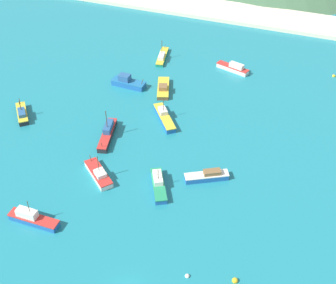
{
  "coord_description": "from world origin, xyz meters",
  "views": [
    {
      "loc": [
        20.06,
        -35.04,
        62.54
      ],
      "look_at": [
        -6.92,
        36.07,
        0.96
      ],
      "focal_mm": 49.3,
      "sensor_mm": 36.0,
      "label": 1
    }
  ],
  "objects_px": {
    "fishing_boat_4": "(99,174)",
    "fishing_boat_13": "(162,57)",
    "fishing_boat_2": "(158,184)",
    "fishing_boat_9": "(128,82)",
    "fishing_boat_11": "(207,176)",
    "buoy_0": "(334,76)",
    "fishing_boat_0": "(22,114)",
    "fishing_boat_8": "(233,68)",
    "fishing_boat_1": "(163,88)",
    "fishing_boat_3": "(108,133)",
    "buoy_2": "(235,281)",
    "fishing_boat_12": "(164,117)",
    "buoy_1": "(187,276)",
    "fishing_boat_5": "(32,218)"
  },
  "relations": [
    {
      "from": "buoy_1",
      "to": "fishing_boat_0",
      "type": "bearing_deg",
      "value": 151.07
    },
    {
      "from": "fishing_boat_2",
      "to": "fishing_boat_9",
      "type": "xyz_separation_m",
      "value": [
        -20.75,
        31.22,
        0.2
      ]
    },
    {
      "from": "fishing_boat_8",
      "to": "fishing_boat_11",
      "type": "relative_size",
      "value": 1.09
    },
    {
      "from": "fishing_boat_1",
      "to": "fishing_boat_11",
      "type": "xyz_separation_m",
      "value": [
        19.66,
        -26.76,
        0.09
      ]
    },
    {
      "from": "fishing_boat_3",
      "to": "fishing_boat_11",
      "type": "height_order",
      "value": "fishing_boat_3"
    },
    {
      "from": "buoy_0",
      "to": "buoy_2",
      "type": "bearing_deg",
      "value": -97.14
    },
    {
      "from": "fishing_boat_0",
      "to": "fishing_boat_9",
      "type": "relative_size",
      "value": 0.87
    },
    {
      "from": "fishing_boat_1",
      "to": "fishing_boat_8",
      "type": "height_order",
      "value": "fishing_boat_8"
    },
    {
      "from": "fishing_boat_11",
      "to": "buoy_0",
      "type": "xyz_separation_m",
      "value": [
        19.6,
        49.02,
        -0.68
      ]
    },
    {
      "from": "fishing_boat_1",
      "to": "fishing_boat_3",
      "type": "xyz_separation_m",
      "value": [
        -4.57,
        -21.67,
        0.26
      ]
    },
    {
      "from": "fishing_boat_4",
      "to": "fishing_boat_9",
      "type": "height_order",
      "value": "fishing_boat_4"
    },
    {
      "from": "fishing_boat_4",
      "to": "fishing_boat_2",
      "type": "bearing_deg",
      "value": 6.79
    },
    {
      "from": "fishing_boat_0",
      "to": "fishing_boat_8",
      "type": "height_order",
      "value": "fishing_boat_0"
    },
    {
      "from": "fishing_boat_3",
      "to": "buoy_0",
      "type": "bearing_deg",
      "value": 45.06
    },
    {
      "from": "fishing_boat_12",
      "to": "buoy_0",
      "type": "relative_size",
      "value": 12.04
    },
    {
      "from": "fishing_boat_9",
      "to": "fishing_boat_11",
      "type": "xyz_separation_m",
      "value": [
        28.87,
        -25.72,
        -0.23
      ]
    },
    {
      "from": "fishing_boat_5",
      "to": "fishing_boat_11",
      "type": "relative_size",
      "value": 1.11
    },
    {
      "from": "fishing_boat_0",
      "to": "fishing_boat_8",
      "type": "distance_m",
      "value": 55.13
    },
    {
      "from": "fishing_boat_4",
      "to": "fishing_boat_13",
      "type": "relative_size",
      "value": 0.81
    },
    {
      "from": "fishing_boat_1",
      "to": "fishing_boat_8",
      "type": "xyz_separation_m",
      "value": [
        13.91,
        15.73,
        0.19
      ]
    },
    {
      "from": "fishing_boat_12",
      "to": "buoy_0",
      "type": "xyz_separation_m",
      "value": [
        34.54,
        33.74,
        -0.69
      ]
    },
    {
      "from": "fishing_boat_3",
      "to": "fishing_boat_12",
      "type": "xyz_separation_m",
      "value": [
        9.29,
        10.18,
        -0.15
      ]
    },
    {
      "from": "fishing_boat_2",
      "to": "buoy_0",
      "type": "relative_size",
      "value": 11.14
    },
    {
      "from": "fishing_boat_8",
      "to": "buoy_2",
      "type": "relative_size",
      "value": 9.59
    },
    {
      "from": "fishing_boat_1",
      "to": "buoy_1",
      "type": "distance_m",
      "value": 54.52
    },
    {
      "from": "fishing_boat_4",
      "to": "fishing_boat_13",
      "type": "xyz_separation_m",
      "value": [
        -5.69,
        48.81,
        -0.08
      ]
    },
    {
      "from": "fishing_boat_1",
      "to": "fishing_boat_4",
      "type": "height_order",
      "value": "fishing_boat_4"
    },
    {
      "from": "fishing_boat_2",
      "to": "fishing_boat_13",
      "type": "distance_m",
      "value": 50.59
    },
    {
      "from": "buoy_0",
      "to": "fishing_boat_0",
      "type": "bearing_deg",
      "value": -146.11
    },
    {
      "from": "fishing_boat_12",
      "to": "fishing_boat_0",
      "type": "bearing_deg",
      "value": -161.56
    },
    {
      "from": "fishing_boat_3",
      "to": "fishing_boat_8",
      "type": "height_order",
      "value": "fishing_boat_3"
    },
    {
      "from": "buoy_1",
      "to": "fishing_boat_3",
      "type": "bearing_deg",
      "value": 135.17
    },
    {
      "from": "fishing_boat_11",
      "to": "buoy_0",
      "type": "relative_size",
      "value": 10.56
    },
    {
      "from": "buoy_1",
      "to": "fishing_boat_12",
      "type": "bearing_deg",
      "value": 116.09
    },
    {
      "from": "fishing_boat_8",
      "to": "fishing_boat_4",
      "type": "bearing_deg",
      "value": -106.25
    },
    {
      "from": "fishing_boat_1",
      "to": "buoy_1",
      "type": "relative_size",
      "value": 13.02
    },
    {
      "from": "fishing_boat_0",
      "to": "buoy_0",
      "type": "height_order",
      "value": "fishing_boat_0"
    },
    {
      "from": "fishing_boat_8",
      "to": "fishing_boat_11",
      "type": "bearing_deg",
      "value": -82.29
    },
    {
      "from": "fishing_boat_9",
      "to": "fishing_boat_11",
      "type": "relative_size",
      "value": 1.03
    },
    {
      "from": "fishing_boat_2",
      "to": "fishing_boat_3",
      "type": "xyz_separation_m",
      "value": [
        -16.11,
        10.6,
        0.14
      ]
    },
    {
      "from": "fishing_boat_1",
      "to": "buoy_0",
      "type": "distance_m",
      "value": 45.13
    },
    {
      "from": "fishing_boat_9",
      "to": "buoy_2",
      "type": "xyz_separation_m",
      "value": [
        39.73,
        -46.42,
        -0.88
      ]
    },
    {
      "from": "buoy_0",
      "to": "buoy_2",
      "type": "height_order",
      "value": "buoy_2"
    },
    {
      "from": "fishing_boat_13",
      "to": "buoy_0",
      "type": "bearing_deg",
      "value": 8.94
    },
    {
      "from": "fishing_boat_12",
      "to": "fishing_boat_9",
      "type": "bearing_deg",
      "value": 143.15
    },
    {
      "from": "fishing_boat_12",
      "to": "fishing_boat_13",
      "type": "height_order",
      "value": "fishing_boat_12"
    },
    {
      "from": "buoy_1",
      "to": "fishing_boat_4",
      "type": "bearing_deg",
      "value": 146.67
    },
    {
      "from": "fishing_boat_0",
      "to": "buoy_0",
      "type": "bearing_deg",
      "value": 33.89
    },
    {
      "from": "fishing_boat_4",
      "to": "buoy_0",
      "type": "xyz_separation_m",
      "value": [
        39.76,
        55.96,
        -0.63
      ]
    },
    {
      "from": "fishing_boat_5",
      "to": "buoy_0",
      "type": "distance_m",
      "value": 83.86
    }
  ]
}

